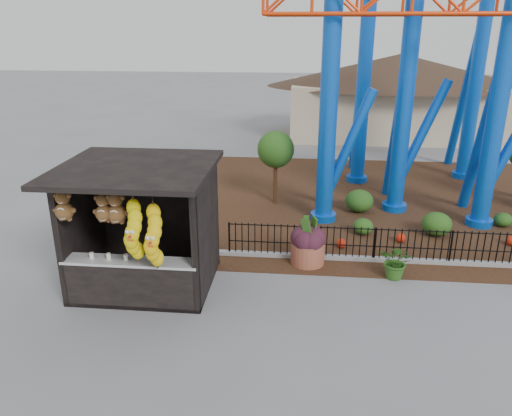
# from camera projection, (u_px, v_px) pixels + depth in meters

# --- Properties ---
(ground) EXTENTS (120.00, 120.00, 0.00)m
(ground) POSITION_uv_depth(u_px,v_px,m) (263.00, 315.00, 11.16)
(ground) COLOR slate
(ground) RESTS_ON ground
(mulch_bed) EXTENTS (18.00, 12.00, 0.02)m
(mulch_bed) POSITION_uv_depth(u_px,v_px,m) (390.00, 202.00, 18.26)
(mulch_bed) COLOR #331E11
(mulch_bed) RESTS_ON ground
(curb) EXTENTS (18.00, 0.18, 0.12)m
(curb) POSITION_uv_depth(u_px,v_px,m) (418.00, 261.00, 13.57)
(curb) COLOR gray
(curb) RESTS_ON ground
(prize_booth) EXTENTS (3.50, 3.40, 3.12)m
(prize_booth) POSITION_uv_depth(u_px,v_px,m) (140.00, 232.00, 11.77)
(prize_booth) COLOR black
(prize_booth) RESTS_ON ground
(picket_fence) EXTENTS (12.20, 0.06, 1.00)m
(picket_fence) POSITION_uv_depth(u_px,v_px,m) (455.00, 248.00, 13.34)
(picket_fence) COLOR black
(picket_fence) RESTS_ON ground
(roller_coaster) EXTENTS (11.00, 6.37, 10.82)m
(roller_coaster) POSITION_uv_depth(u_px,v_px,m) (443.00, 14.00, 16.14)
(roller_coaster) COLOR blue
(roller_coaster) RESTS_ON ground
(terracotta_planter) EXTENTS (1.11, 1.11, 0.62)m
(terracotta_planter) POSITION_uv_depth(u_px,v_px,m) (308.00, 253.00, 13.49)
(terracotta_planter) COLOR #984D37
(terracotta_planter) RESTS_ON ground
(planter_foliage) EXTENTS (0.70, 0.70, 0.64)m
(planter_foliage) POSITION_uv_depth(u_px,v_px,m) (308.00, 231.00, 13.27)
(planter_foliage) COLOR #331420
(planter_foliage) RESTS_ON terracotta_planter
(potted_plant) EXTENTS (1.07, 1.01, 0.93)m
(potted_plant) POSITION_uv_depth(u_px,v_px,m) (397.00, 262.00, 12.65)
(potted_plant) COLOR #31601C
(potted_plant) RESTS_ON ground
(landscaping) EXTENTS (7.32, 3.72, 0.77)m
(landscaping) POSITION_uv_depth(u_px,v_px,m) (414.00, 215.00, 16.05)
(landscaping) COLOR #244C16
(landscaping) RESTS_ON mulch_bed
(pavilion) EXTENTS (15.00, 15.00, 4.80)m
(pavilion) POSITION_uv_depth(u_px,v_px,m) (399.00, 82.00, 28.22)
(pavilion) COLOR #BFAD8C
(pavilion) RESTS_ON ground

